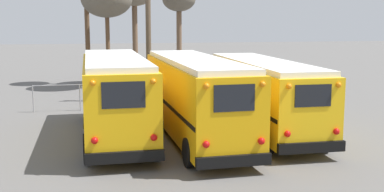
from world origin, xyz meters
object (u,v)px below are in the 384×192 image
at_px(school_bus_0, 115,94).
at_px(bare_tree_1, 179,2).
at_px(utility_pole, 148,31).
at_px(school_bus_1, 195,95).
at_px(school_bus_2, 263,93).

relative_size(school_bus_0, bare_tree_1, 1.33).
height_order(utility_pole, bare_tree_1, utility_pole).
xyz_separation_m(school_bus_1, school_bus_2, (3.15, 0.72, -0.10)).
height_order(school_bus_1, school_bus_2, school_bus_1).
xyz_separation_m(school_bus_0, bare_tree_1, (6.01, 19.57, 4.43)).
distance_m(school_bus_1, school_bus_2, 3.23).
relative_size(school_bus_2, bare_tree_1, 1.33).
relative_size(school_bus_1, utility_pole, 1.29).
height_order(school_bus_0, school_bus_2, school_bus_0).
distance_m(school_bus_1, bare_tree_1, 21.05).
bearing_deg(bare_tree_1, school_bus_0, -107.07).
height_order(school_bus_0, bare_tree_1, bare_tree_1).
relative_size(school_bus_0, school_bus_2, 1.00).
height_order(school_bus_0, utility_pole, utility_pole).
relative_size(school_bus_1, bare_tree_1, 1.39).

